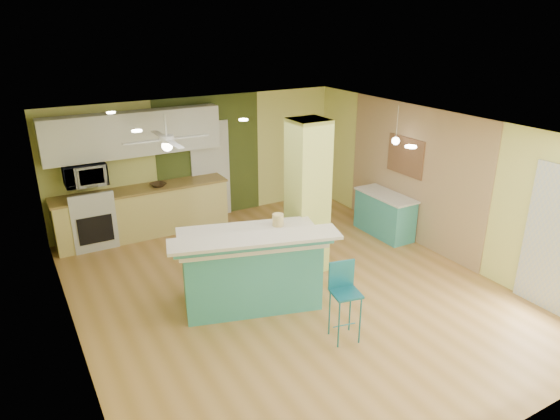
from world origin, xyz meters
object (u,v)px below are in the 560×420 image
object	(u,v)px
peninsula	(251,267)
side_counter	(384,214)
fruit_bowl	(158,185)
canister	(278,220)
bar_stool	(344,289)

from	to	relation	value
peninsula	side_counter	size ratio (longest dim) A/B	1.90
side_counter	fruit_bowl	distance (m)	4.33
side_counter	fruit_bowl	xyz separation A→B (m)	(-3.70, 2.19, 0.57)
fruit_bowl	side_counter	bearing A→B (deg)	-30.64
side_counter	fruit_bowl	world-z (taller)	fruit_bowl
fruit_bowl	canister	world-z (taller)	canister
bar_stool	side_counter	world-z (taller)	bar_stool
bar_stool	side_counter	distance (m)	3.53
peninsula	canister	bearing A→B (deg)	30.63
side_counter	canister	bearing A→B (deg)	-163.80
peninsula	fruit_bowl	xyz separation A→B (m)	(-0.37, 3.14, 0.41)
fruit_bowl	canister	size ratio (longest dim) A/B	1.59
peninsula	bar_stool	distance (m)	1.50
peninsula	fruit_bowl	world-z (taller)	peninsula
peninsula	side_counter	xyz separation A→B (m)	(3.33, 0.95, -0.16)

